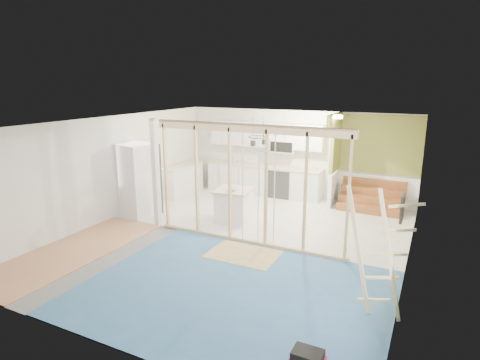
% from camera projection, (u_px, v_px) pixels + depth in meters
% --- Properties ---
extents(room, '(7.01, 8.01, 2.61)m').
position_uv_depth(room, '(235.00, 184.00, 8.55)').
color(room, slate).
rests_on(room, ground).
extents(floor_overlays, '(7.00, 8.00, 0.03)m').
position_uv_depth(floor_overlays, '(239.00, 240.00, 8.89)').
color(floor_overlays, beige).
rests_on(floor_overlays, room).
extents(stud_frame, '(4.66, 0.14, 2.60)m').
position_uv_depth(stud_frame, '(226.00, 170.00, 8.58)').
color(stud_frame, '#D8B984').
rests_on(stud_frame, room).
extents(base_cabinets, '(4.45, 2.24, 0.93)m').
position_uv_depth(base_cabinets, '(238.00, 180.00, 12.37)').
color(base_cabinets, silver).
rests_on(base_cabinets, room).
extents(upper_cabinets, '(3.60, 0.41, 0.85)m').
position_uv_depth(upper_cabinets, '(267.00, 136.00, 12.11)').
color(upper_cabinets, silver).
rests_on(upper_cabinets, room).
extents(green_partition, '(2.25, 1.51, 2.60)m').
position_uv_depth(green_partition, '(362.00, 175.00, 10.94)').
color(green_partition, olive).
rests_on(green_partition, room).
extents(pot_rack, '(0.52, 0.52, 0.72)m').
position_uv_depth(pot_rack, '(258.00, 139.00, 10.16)').
color(pot_rack, black).
rests_on(pot_rack, room).
extents(sheathing_panel, '(0.02, 4.00, 2.60)m').
position_uv_depth(sheathing_panel, '(400.00, 246.00, 5.32)').
color(sheathing_panel, tan).
rests_on(sheathing_panel, room).
extents(electrical_panel, '(0.04, 0.30, 0.40)m').
position_uv_depth(electrical_panel, '(402.00, 208.00, 5.78)').
color(electrical_panel, '#343539').
rests_on(electrical_panel, room).
extents(ceiling_light, '(0.32, 0.32, 0.08)m').
position_uv_depth(ceiling_light, '(336.00, 117.00, 10.27)').
color(ceiling_light, '#FFEABF').
rests_on(ceiling_light, room).
extents(fridge, '(0.98, 0.95, 1.89)m').
position_uv_depth(fridge, '(138.00, 180.00, 10.34)').
color(fridge, white).
rests_on(fridge, room).
extents(island, '(0.95, 0.95, 0.83)m').
position_uv_depth(island, '(234.00, 206.00, 9.98)').
color(island, white).
rests_on(island, room).
extents(bowl, '(0.31, 0.31, 0.07)m').
position_uv_depth(bowl, '(232.00, 189.00, 9.78)').
color(bowl, silver).
rests_on(bowl, island).
extents(soap_bottle_a, '(0.13, 0.13, 0.28)m').
position_uv_depth(soap_bottle_a, '(234.00, 158.00, 12.63)').
color(soap_bottle_a, '#9FA5B1').
rests_on(soap_bottle_a, base_cabinets).
extents(soap_bottle_b, '(0.10, 0.10, 0.19)m').
position_uv_depth(soap_bottle_b, '(315.00, 167.00, 11.57)').
color(soap_bottle_b, silver).
rests_on(soap_bottle_b, base_cabinets).
extents(ladder, '(1.06, 0.05, 1.97)m').
position_uv_depth(ladder, '(378.00, 254.00, 5.78)').
color(ladder, '#E8D98E').
rests_on(ladder, room).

